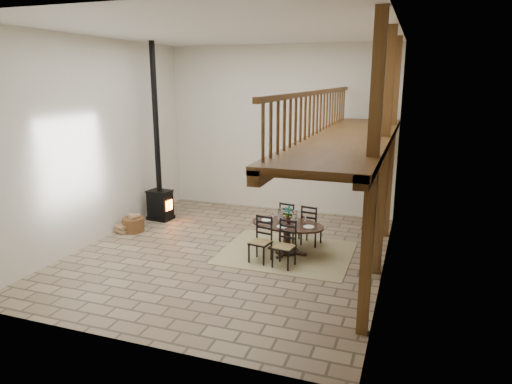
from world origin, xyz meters
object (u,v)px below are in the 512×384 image
(log_basket, at_px, (133,224))
(log_stack, at_px, (124,229))
(wood_stove, at_px, (159,182))
(dining_table, at_px, (287,236))

(log_basket, xyz_separation_m, log_stack, (-0.17, -0.20, -0.09))
(wood_stove, height_order, log_stack, wood_stove)
(log_basket, height_order, log_stack, log_basket)
(dining_table, distance_m, wood_stove, 4.47)
(wood_stove, relative_size, log_stack, 10.87)
(dining_table, height_order, log_stack, dining_table)
(wood_stove, distance_m, log_basket, 1.51)
(dining_table, relative_size, log_basket, 3.67)
(wood_stove, bearing_deg, log_basket, -90.07)
(dining_table, xyz_separation_m, wood_stove, (-4.21, 1.34, 0.70))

